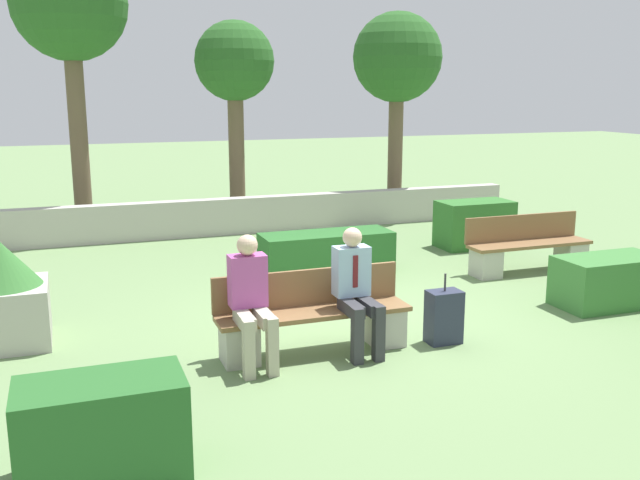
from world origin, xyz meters
The scene contains 15 objects.
ground_plane centered at (0.00, 0.00, 0.00)m, with size 60.00×60.00×0.00m, color #6B8956.
perimeter_wall centered at (0.00, 5.58, 0.35)m, with size 11.50×0.30×0.70m.
bench_front centered at (-0.87, -0.96, 0.35)m, with size 2.12×0.48×0.87m.
bench_left_side centered at (3.40, 1.13, 0.34)m, with size 2.02×0.48×0.87m.
person_seated_man centered at (-0.44, -1.10, 0.75)m, with size 0.38×0.63×1.35m.
person_seated_woman centered at (-1.59, -1.10, 0.75)m, with size 0.38×0.63×1.35m.
hedge_block_near_left centered at (0.41, 2.04, 0.33)m, with size 2.01×0.71×0.65m.
hedge_block_mid_left centered at (3.33, -0.71, 0.33)m, with size 1.40×0.72×0.65m.
hedge_block_mid_right centered at (3.57, 2.95, 0.41)m, with size 1.31×0.70×0.83m.
hedge_block_far_left centered at (-3.16, -2.84, 0.38)m, with size 1.20×0.64×0.75m.
planter_corner_left centered at (-4.02, 0.44, 0.57)m, with size 0.95×0.95×1.20m.
suitcase centered at (0.60, -1.20, 0.30)m, with size 0.38×0.25×0.80m.
tree_leftmost centered at (-2.95, 6.87, 4.26)m, with size 2.16×2.16×5.45m.
tree_center_left centered at (0.19, 6.88, 3.22)m, with size 1.64×1.64×4.16m.
tree_center_right centered at (3.71, 6.50, 3.37)m, with size 1.94×1.94×4.42m.
Camera 1 is at (-3.31, -7.87, 2.82)m, focal length 40.00 mm.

